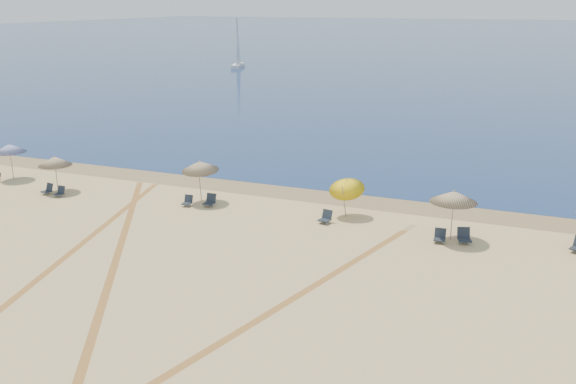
% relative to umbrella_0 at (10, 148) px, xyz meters
% --- Properties ---
extents(ocean, '(500.00, 500.00, 0.00)m').
position_rel_umbrella_0_xyz_m(ocean, '(19.57, 205.01, -2.08)').
color(ocean, '#0C2151').
rests_on(ocean, ground).
extents(wet_sand, '(500.00, 500.00, 0.00)m').
position_rel_umbrella_0_xyz_m(wet_sand, '(19.57, 4.01, -2.09)').
color(wet_sand, olive).
rests_on(wet_sand, ground).
extents(umbrella_0, '(2.06, 2.06, 2.43)m').
position_rel_umbrella_0_xyz_m(umbrella_0, '(0.00, 0.00, 0.00)').
color(umbrella_0, gray).
rests_on(umbrella_0, ground).
extents(umbrella_1, '(2.03, 2.03, 2.28)m').
position_rel_umbrella_0_xyz_m(umbrella_1, '(4.70, -1.16, -0.15)').
color(umbrella_1, gray).
rests_on(umbrella_1, ground).
extents(umbrella_2, '(2.15, 2.19, 2.58)m').
position_rel_umbrella_0_xyz_m(umbrella_2, '(14.02, 0.23, 0.09)').
color(umbrella_2, gray).
rests_on(umbrella_2, ground).
extents(umbrella_3, '(1.93, 1.99, 2.43)m').
position_rel_umbrella_0_xyz_m(umbrella_3, '(22.62, 0.85, -0.30)').
color(umbrella_3, gray).
rests_on(umbrella_3, ground).
extents(umbrella_4, '(2.30, 2.30, 2.57)m').
position_rel_umbrella_0_xyz_m(umbrella_4, '(28.43, -0.56, 0.13)').
color(umbrella_4, gray).
rests_on(umbrella_4, ground).
extents(chair_1, '(0.65, 0.72, 0.65)m').
position_rel_umbrella_0_xyz_m(chair_1, '(4.50, -1.79, -1.81)').
color(chair_1, black).
rests_on(chair_1, ground).
extents(chair_2, '(0.56, 0.64, 0.62)m').
position_rel_umbrella_0_xyz_m(chair_2, '(5.52, -1.92, -1.82)').
color(chair_2, black).
rests_on(chair_2, ground).
extents(chair_3, '(0.53, 0.61, 0.61)m').
position_rel_umbrella_0_xyz_m(chair_3, '(13.62, -0.66, -1.82)').
color(chair_3, black).
rests_on(chair_3, ground).
extents(chair_4, '(0.59, 0.70, 0.71)m').
position_rel_umbrella_0_xyz_m(chair_4, '(14.84, -0.23, -1.78)').
color(chair_4, black).
rests_on(chair_4, ground).
extents(chair_5, '(0.69, 0.77, 0.68)m').
position_rel_umbrella_0_xyz_m(chair_5, '(21.92, -0.48, -1.79)').
color(chair_5, black).
rests_on(chair_5, ground).
extents(chair_6, '(0.59, 0.67, 0.66)m').
position_rel_umbrella_0_xyz_m(chair_6, '(27.98, -1.07, -1.80)').
color(chair_6, black).
rests_on(chair_6, ground).
extents(chair_7, '(0.81, 0.88, 0.74)m').
position_rel_umbrella_0_xyz_m(chair_7, '(29.09, -0.73, -1.77)').
color(chair_7, black).
rests_on(chair_7, ground).
extents(sailboat_0, '(2.90, 5.85, 8.45)m').
position_rel_umbrella_0_xyz_m(sailboat_0, '(-18.07, 70.93, 0.46)').
color(sailboat_0, white).
rests_on(sailboat_0, ocean).
extents(tire_tracks, '(44.28, 41.07, 0.00)m').
position_rel_umbrella_0_xyz_m(tire_tracks, '(16.68, -11.10, -2.09)').
color(tire_tracks, tan).
rests_on(tire_tracks, ground).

